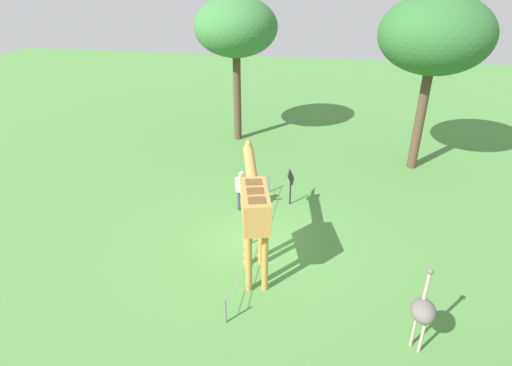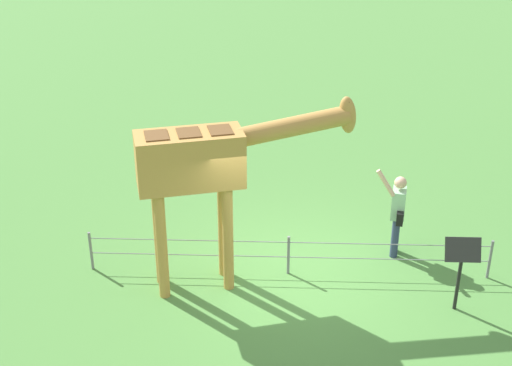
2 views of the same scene
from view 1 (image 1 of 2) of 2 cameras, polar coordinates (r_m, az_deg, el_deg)
The scene contains 8 objects.
ground_plane at distance 14.04m, azimuth -0.19°, elevation -8.01°, with size 60.00×60.00×0.00m, color #4C843D.
giraffe at distance 11.69m, azimuth -0.24°, elevation -2.99°, with size 3.64×1.42×3.24m.
visitor at distance 15.33m, azimuth -1.88°, elevation -0.74°, with size 0.62×0.59×1.76m.
ostrich at distance 10.70m, azimuth 21.36°, elevation -15.58°, with size 0.70×0.56×2.25m.
tree_east at distance 18.74m, azimuth 22.76°, elevation 17.65°, with size 4.35×4.35×7.15m.
tree_northeast at distance 20.86m, azimuth -2.70°, elevation 19.91°, with size 3.85×3.85×6.80m.
info_sign at distance 15.76m, azimuth 4.64°, elevation 0.21°, with size 0.56×0.21×1.32m.
wire_fence at distance 13.82m, azimuth -0.57°, elevation -6.61°, with size 7.05×0.05×0.75m.
Camera 1 is at (-11.23, -2.10, 8.16)m, focal length 30.05 mm.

